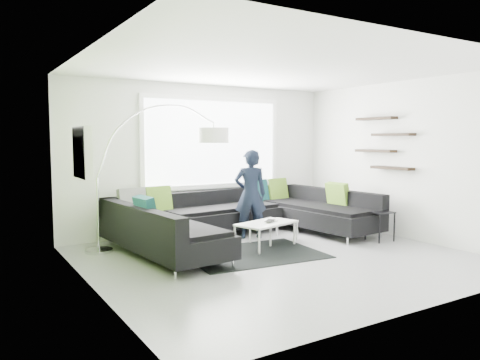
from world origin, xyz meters
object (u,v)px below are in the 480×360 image
sectional_sofa (248,218)px  arc_lamp (97,178)px  coffee_table (270,232)px  side_table (380,226)px  laptop (272,221)px  person (250,194)px

sectional_sofa → arc_lamp: 2.59m
arc_lamp → coffee_table: bearing=-6.7°
sectional_sofa → side_table: size_ratio=8.73×
coffee_table → laptop: size_ratio=3.42×
sectional_sofa → arc_lamp: arc_lamp is taller
side_table → laptop: 1.97m
person → laptop: size_ratio=4.32×
coffee_table → laptop: laptop is taller
person → coffee_table: bearing=112.3°
side_table → laptop: bearing=162.1°
arc_lamp → side_table: size_ratio=4.54×
sectional_sofa → arc_lamp: (-2.40, 0.58, 0.76)m
arc_lamp → laptop: (2.53, -1.12, -0.75)m
coffee_table → person: 0.84m
coffee_table → arc_lamp: (-2.61, 0.95, 0.97)m
sectional_sofa → laptop: (0.13, -0.54, 0.01)m
sectional_sofa → side_table: (2.00, -1.15, -0.15)m
arc_lamp → side_table: bearing=-8.2°
sectional_sofa → person: size_ratio=2.85×
person → side_table: bearing=164.3°
side_table → person: (-1.80, 1.38, 0.53)m
arc_lamp → laptop: arc_lamp is taller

